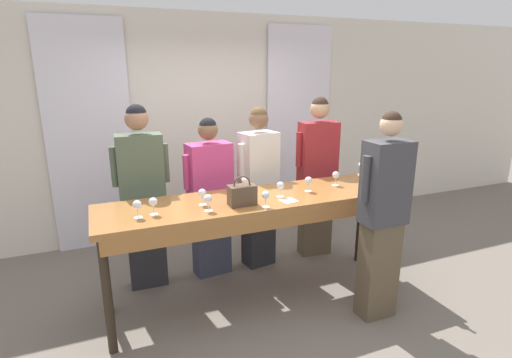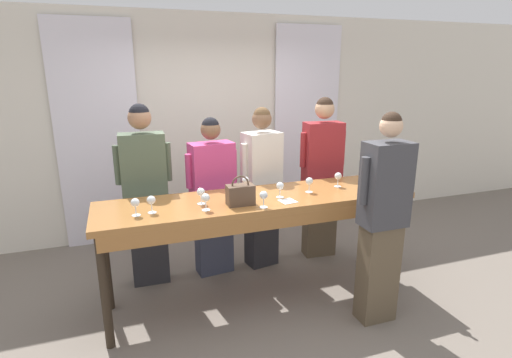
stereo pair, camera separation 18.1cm
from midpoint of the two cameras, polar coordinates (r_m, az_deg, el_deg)
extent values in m
plane|color=#70665B|center=(4.02, 1.69, -16.52)|extent=(18.00, 18.00, 0.00)
cube|color=silver|center=(5.28, -5.63, 7.50)|extent=(12.00, 0.06, 2.80)
cube|color=white|center=(5.08, -20.63, 5.61)|extent=(0.95, 0.03, 2.69)
cube|color=white|center=(5.70, 8.11, 7.46)|extent=(0.95, 0.03, 2.69)
cube|color=#9E6633|center=(3.59, 1.82, -3.02)|extent=(2.84, 0.71, 0.05)
cube|color=#9E6633|center=(3.33, 3.90, -6.19)|extent=(2.73, 0.03, 0.12)
cylinder|color=#2D2319|center=(3.34, -19.29, -15.10)|extent=(0.07, 0.07, 0.97)
cylinder|color=#2D2319|center=(4.22, 20.74, -8.60)|extent=(0.07, 0.07, 0.97)
cylinder|color=#2D2319|center=(3.83, -19.38, -10.96)|extent=(0.07, 0.07, 0.97)
cylinder|color=#2D2319|center=(4.62, 16.37, -6.07)|extent=(0.07, 0.07, 0.97)
cylinder|color=black|center=(4.01, 20.85, -0.10)|extent=(0.08, 0.08, 0.21)
cone|color=black|center=(3.98, 21.02, 1.67)|extent=(0.08, 0.08, 0.04)
cylinder|color=black|center=(3.96, 21.12, 2.59)|extent=(0.03, 0.03, 0.09)
cylinder|color=white|center=(4.01, 20.83, -0.24)|extent=(0.08, 0.08, 0.08)
cube|color=brown|center=(3.37, -0.70, -2.30)|extent=(0.23, 0.13, 0.17)
torus|color=brown|center=(3.34, -0.71, -0.78)|extent=(0.15, 0.01, 0.15)
cylinder|color=white|center=(3.26, -15.22, -5.04)|extent=(0.07, 0.07, 0.00)
cylinder|color=white|center=(3.25, -15.27, -4.39)|extent=(0.01, 0.01, 0.07)
sphere|color=white|center=(3.23, -15.35, -3.27)|extent=(0.07, 0.07, 0.07)
cylinder|color=white|center=(3.77, 8.94, -1.85)|extent=(0.07, 0.07, 0.00)
cylinder|color=white|center=(3.76, 8.97, -1.28)|extent=(0.01, 0.01, 0.07)
sphere|color=white|center=(3.74, 9.01, -0.30)|extent=(0.07, 0.07, 0.07)
cylinder|color=white|center=(3.99, 12.85, -1.05)|extent=(0.07, 0.07, 0.00)
cylinder|color=white|center=(3.98, 12.89, -0.51)|extent=(0.01, 0.01, 0.07)
sphere|color=white|center=(3.96, 12.95, 0.42)|extent=(0.07, 0.07, 0.07)
cylinder|color=white|center=(3.59, 4.88, -2.62)|extent=(0.07, 0.07, 0.00)
cylinder|color=white|center=(3.58, 4.89, -2.02)|extent=(0.01, 0.01, 0.07)
sphere|color=white|center=(3.56, 4.92, -0.99)|extent=(0.07, 0.07, 0.07)
cylinder|color=white|center=(3.28, -5.58, -4.44)|extent=(0.07, 0.07, 0.00)
cylinder|color=white|center=(3.26, -5.59, -3.79)|extent=(0.01, 0.01, 0.07)
sphere|color=white|center=(3.24, -5.63, -2.68)|extent=(0.07, 0.07, 0.07)
cylinder|color=white|center=(4.44, 16.48, 0.38)|extent=(0.07, 0.07, 0.00)
cylinder|color=white|center=(4.43, 16.52, 0.88)|extent=(0.01, 0.01, 0.07)
sphere|color=white|center=(4.42, 16.59, 1.71)|extent=(0.07, 0.07, 0.07)
sphere|color=maroon|center=(4.42, 16.58, 1.60)|extent=(0.04, 0.04, 0.04)
cylinder|color=white|center=(3.43, -6.32, -3.55)|extent=(0.07, 0.07, 0.00)
cylinder|color=white|center=(3.41, -6.34, -2.92)|extent=(0.01, 0.01, 0.07)
sphere|color=white|center=(3.39, -6.37, -1.86)|extent=(0.07, 0.07, 0.07)
cylinder|color=white|center=(3.74, -0.09, -1.77)|extent=(0.07, 0.07, 0.00)
cylinder|color=white|center=(3.73, -0.09, -1.19)|extent=(0.01, 0.01, 0.07)
sphere|color=white|center=(3.71, -0.09, -0.21)|extent=(0.07, 0.07, 0.07)
cylinder|color=white|center=(3.33, 2.65, -4.06)|extent=(0.07, 0.07, 0.00)
cylinder|color=white|center=(3.31, 2.66, -3.42)|extent=(0.01, 0.01, 0.07)
sphere|color=white|center=(3.29, 2.67, -2.32)|extent=(0.07, 0.07, 0.07)
sphere|color=maroon|center=(3.30, 2.67, -2.46)|extent=(0.04, 0.04, 0.04)
cylinder|color=white|center=(3.29, -13.10, -4.70)|extent=(0.07, 0.07, 0.00)
cylinder|color=white|center=(3.28, -13.14, -4.05)|extent=(0.01, 0.01, 0.07)
sphere|color=white|center=(3.26, -13.21, -2.95)|extent=(0.07, 0.07, 0.07)
cube|color=white|center=(3.49, 6.03, -3.18)|extent=(0.15, 0.15, 0.00)
cube|color=#28282D|center=(4.20, -13.79, -8.84)|extent=(0.36, 0.20, 0.86)
cube|color=#4C5B47|center=(3.95, -14.52, 1.44)|extent=(0.43, 0.23, 0.68)
sphere|color=#9E7051|center=(3.87, -15.01, 8.44)|extent=(0.22, 0.22, 0.22)
sphere|color=black|center=(3.86, -15.05, 8.99)|extent=(0.19, 0.19, 0.19)
cylinder|color=#4C5B47|center=(3.96, -11.22, 2.43)|extent=(0.07, 0.07, 0.38)
cylinder|color=#4C5B47|center=(3.94, -17.94, 1.89)|extent=(0.07, 0.07, 0.38)
cube|color=#383D51|center=(4.32, -4.83, -8.28)|extent=(0.39, 0.25, 0.79)
cube|color=#C63D7A|center=(4.08, -5.06, 0.85)|extent=(0.46, 0.29, 0.63)
sphere|color=brown|center=(3.99, -5.21, 7.04)|extent=(0.20, 0.20, 0.20)
sphere|color=black|center=(3.99, -5.22, 7.54)|extent=(0.18, 0.18, 0.18)
cylinder|color=#C63D7A|center=(4.16, -1.99, 1.84)|extent=(0.08, 0.08, 0.34)
cylinder|color=#C63D7A|center=(3.99, -8.28, 1.11)|extent=(0.08, 0.08, 0.34)
cube|color=#28282D|center=(4.46, 1.96, -7.12)|extent=(0.35, 0.28, 0.83)
cube|color=silver|center=(4.23, 2.05, 2.24)|extent=(0.42, 0.33, 0.66)
sphere|color=brown|center=(4.14, 2.11, 8.53)|extent=(0.20, 0.20, 0.20)
sphere|color=brown|center=(4.14, 2.12, 9.02)|extent=(0.18, 0.18, 0.18)
cylinder|color=silver|center=(4.33, 4.41, 3.19)|extent=(0.08, 0.08, 0.36)
cylinder|color=silver|center=(4.11, -0.42, 2.58)|extent=(0.08, 0.08, 0.36)
cube|color=brown|center=(4.74, 10.16, -5.67)|extent=(0.37, 0.22, 0.87)
cube|color=maroon|center=(4.52, 10.64, 3.61)|extent=(0.44, 0.26, 0.69)
sphere|color=tan|center=(4.45, 10.96, 9.77)|extent=(0.21, 0.21, 0.21)
sphere|color=#332319|center=(4.44, 10.98, 10.24)|extent=(0.19, 0.19, 0.19)
cylinder|color=maroon|center=(4.61, 13.28, 4.35)|extent=(0.08, 0.08, 0.38)
cylinder|color=maroon|center=(4.42, 7.95, 4.14)|extent=(0.08, 0.08, 0.38)
cube|color=brown|center=(3.70, 18.38, -12.60)|extent=(0.31, 0.20, 0.88)
cube|color=#3D3D42|center=(3.41, 19.51, -0.79)|extent=(0.37, 0.23, 0.70)
sphere|color=#DBAD89|center=(3.31, 20.26, 7.12)|extent=(0.18, 0.18, 0.18)
sphere|color=#332319|center=(3.31, 20.31, 7.66)|extent=(0.16, 0.16, 0.16)
cylinder|color=#3D3D42|center=(3.27, 16.77, -0.27)|extent=(0.07, 0.07, 0.38)
cylinder|color=#3D3D42|center=(3.53, 22.21, 0.35)|extent=(0.07, 0.07, 0.38)
camera|label=1|loc=(0.09, -88.56, 0.41)|focal=28.00mm
camera|label=2|loc=(0.09, 91.44, -0.41)|focal=28.00mm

